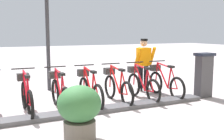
{
  "coord_description": "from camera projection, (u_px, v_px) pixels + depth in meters",
  "views": [
    {
      "loc": [
        -5.81,
        1.9,
        1.88
      ],
      "look_at": [
        0.5,
        -1.15,
        0.9
      ],
      "focal_mm": 44.21,
      "sensor_mm": 36.0,
      "label": 1
    }
  ],
  "objects": [
    {
      "name": "bike_docked_5",
      "position": [
        26.0,
        95.0,
        6.34
      ],
      "size": [
        1.72,
        0.54,
        1.02
      ],
      "color": "black",
      "rests_on": "ground"
    },
    {
      "name": "worker_near_rack",
      "position": [
        144.0,
        63.0,
        8.65
      ],
      "size": [
        0.48,
        0.63,
        1.66
      ],
      "color": "white",
      "rests_on": "ground"
    },
    {
      "name": "dock_rail_base",
      "position": [
        76.0,
        113.0,
        6.25
      ],
      "size": [
        0.44,
        7.02,
        0.1
      ],
      "primitive_type": "cube",
      "color": "#47474C",
      "rests_on": "ground"
    },
    {
      "name": "planter_bush",
      "position": [
        79.0,
        110.0,
        4.74
      ],
      "size": [
        0.76,
        0.76,
        0.97
      ],
      "color": "#59544C",
      "rests_on": "ground"
    },
    {
      "name": "bike_docked_1",
      "position": [
        142.0,
        84.0,
        7.68
      ],
      "size": [
        1.72,
        0.54,
        1.02
      ],
      "color": "black",
      "rests_on": "ground"
    },
    {
      "name": "bike_docked_2",
      "position": [
        117.0,
        86.0,
        7.34
      ],
      "size": [
        1.72,
        0.54,
        1.02
      ],
      "color": "black",
      "rests_on": "ground"
    },
    {
      "name": "bike_docked_0",
      "position": [
        164.0,
        82.0,
        8.01
      ],
      "size": [
        1.72,
        0.54,
        1.02
      ],
      "color": "black",
      "rests_on": "ground"
    },
    {
      "name": "payment_kiosk",
      "position": [
        204.0,
        74.0,
        7.88
      ],
      "size": [
        0.36,
        0.52,
        1.28
      ],
      "color": "#38383D",
      "rests_on": "ground"
    },
    {
      "name": "ground_plane",
      "position": [
        76.0,
        115.0,
        6.26
      ],
      "size": [
        60.0,
        60.0,
        0.0
      ],
      "primitive_type": "plane",
      "color": "#A89EA1"
    },
    {
      "name": "bike_docked_4",
      "position": [
        60.0,
        92.0,
        6.67
      ],
      "size": [
        1.72,
        0.54,
        1.02
      ],
      "color": "black",
      "rests_on": "ground"
    },
    {
      "name": "bike_docked_3",
      "position": [
        90.0,
        89.0,
        7.01
      ],
      "size": [
        1.72,
        0.54,
        1.02
      ],
      "color": "black",
      "rests_on": "ground"
    },
    {
      "name": "lamp_post",
      "position": [
        47.0,
        1.0,
        8.52
      ],
      "size": [
        0.32,
        0.32,
        4.33
      ],
      "color": "#2D2D33",
      "rests_on": "ground"
    }
  ]
}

